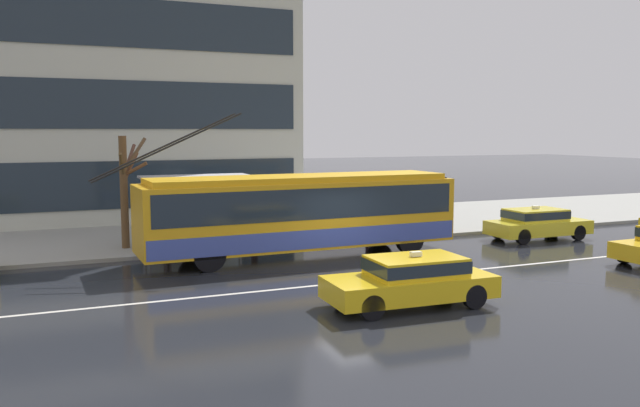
{
  "coord_description": "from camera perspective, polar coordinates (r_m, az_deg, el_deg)",
  "views": [
    {
      "loc": [
        -9.01,
        -17.98,
        4.42
      ],
      "look_at": [
        0.07,
        3.58,
        1.79
      ],
      "focal_mm": 36.25,
      "sensor_mm": 36.0,
      "label": 1
    }
  ],
  "objects": [
    {
      "name": "ground_plane",
      "position": [
        20.59,
        3.71,
        -5.99
      ],
      "size": [
        160.0,
        160.0,
        0.0
      ],
      "primitive_type": "plane",
      "color": "#22242A"
    },
    {
      "name": "office_tower_corner_left",
      "position": [
        38.36,
        -18.95,
        13.38
      ],
      "size": [
        18.44,
        15.36,
        18.57
      ],
      "color": "#B7B9AB",
      "rests_on": "ground_plane"
    },
    {
      "name": "taxi_oncoming_near",
      "position": [
        16.59,
        8.1,
        -6.6
      ],
      "size": [
        4.35,
        1.91,
        1.39
      ],
      "color": "yellow",
      "rests_on": "ground_plane"
    },
    {
      "name": "sidewalk_slab",
      "position": [
        29.32,
        -4.69,
        -2.14
      ],
      "size": [
        80.0,
        10.0,
        0.14
      ],
      "primitive_type": "cube",
      "color": "gray",
      "rests_on": "ground_plane"
    },
    {
      "name": "taxi_ahead_of_bus",
      "position": [
        27.84,
        18.62,
        -1.6
      ],
      "size": [
        4.24,
        1.8,
        1.39
      ],
      "color": "yellow",
      "rests_on": "ground_plane"
    },
    {
      "name": "pedestrian_waiting_by_pole",
      "position": [
        26.01,
        4.22,
        0.31
      ],
      "size": [
        1.31,
        1.31,
        1.94
      ],
      "color": "black",
      "rests_on": "sidewalk_slab"
    },
    {
      "name": "lane_centre_line",
      "position": [
        19.55,
        5.29,
        -6.67
      ],
      "size": [
        72.0,
        0.14,
        0.01
      ],
      "primitive_type": "cube",
      "color": "silver",
      "rests_on": "ground_plane"
    },
    {
      "name": "street_tree_bare",
      "position": [
        24.63,
        -16.79,
        1.58
      ],
      "size": [
        1.16,
        1.89,
        4.11
      ],
      "color": "brown",
      "rests_on": "sidewalk_slab"
    },
    {
      "name": "pedestrian_approaching_curb",
      "position": [
        24.34,
        -11.46,
        -1.51
      ],
      "size": [
        0.41,
        0.41,
        1.65
      ],
      "color": "#465540",
      "rests_on": "sidewalk_slab"
    },
    {
      "name": "trolleybus",
      "position": [
        22.65,
        -1.67,
        -0.77
      ],
      "size": [
        12.63,
        2.82,
        5.02
      ],
      "color": "gold",
      "rests_on": "ground_plane"
    },
    {
      "name": "pedestrian_at_shelter",
      "position": [
        24.65,
        -5.83,
        -1.25
      ],
      "size": [
        0.46,
        0.46,
        1.69
      ],
      "color": "black",
      "rests_on": "sidewalk_slab"
    },
    {
      "name": "pedestrian_walking_past",
      "position": [
        23.69,
        -13.4,
        -1.82
      ],
      "size": [
        0.47,
        0.47,
        1.63
      ],
      "color": "#524946",
      "rests_on": "sidewalk_slab"
    },
    {
      "name": "bus_shelter",
      "position": [
        25.2,
        -10.95,
        1.06
      ],
      "size": [
        4.13,
        1.9,
        2.59
      ],
      "color": "gray",
      "rests_on": "sidewalk_slab"
    }
  ]
}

